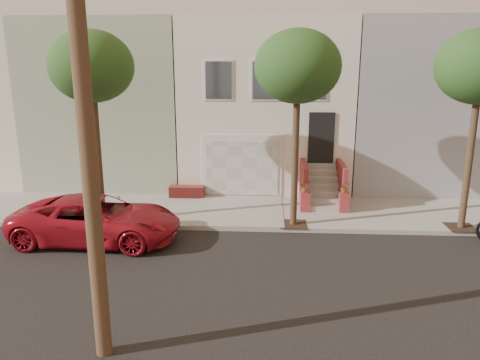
{
  "coord_description": "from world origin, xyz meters",
  "views": [
    {
      "loc": [
        0.06,
        -10.85,
        5.45
      ],
      "look_at": [
        -0.74,
        3.0,
        1.89
      ],
      "focal_mm": 34.65,
      "sensor_mm": 36.0,
      "label": 1
    }
  ],
  "objects": [
    {
      "name": "ground",
      "position": [
        0.0,
        0.0,
        0.0
      ],
      "size": [
        90.0,
        90.0,
        0.0
      ],
      "primitive_type": "plane",
      "color": "black",
      "rests_on": "ground"
    },
    {
      "name": "sidewalk",
      "position": [
        0.0,
        5.35,
        0.07
      ],
      "size": [
        40.0,
        3.7,
        0.15
      ],
      "primitive_type": "cube",
      "color": "gray",
      "rests_on": "ground"
    },
    {
      "name": "house_row",
      "position": [
        0.0,
        11.19,
        3.64
      ],
      "size": [
        33.1,
        11.7,
        7.0
      ],
      "color": "beige",
      "rests_on": "sidewalk"
    },
    {
      "name": "tree_left",
      "position": [
        -5.5,
        3.9,
        5.26
      ],
      "size": [
        2.7,
        2.57,
        6.3
      ],
      "color": "#2D2116",
      "rests_on": "sidewalk"
    },
    {
      "name": "tree_mid",
      "position": [
        1.0,
        3.9,
        5.26
      ],
      "size": [
        2.7,
        2.57,
        6.3
      ],
      "color": "#2D2116",
      "rests_on": "sidewalk"
    },
    {
      "name": "pickup_truck",
      "position": [
        -5.15,
        2.43,
        0.71
      ],
      "size": [
        5.19,
        2.52,
        1.42
      ],
      "primitive_type": "imported",
      "rotation": [
        0.0,
        0.0,
        1.54
      ],
      "color": "#A31321",
      "rests_on": "ground"
    }
  ]
}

